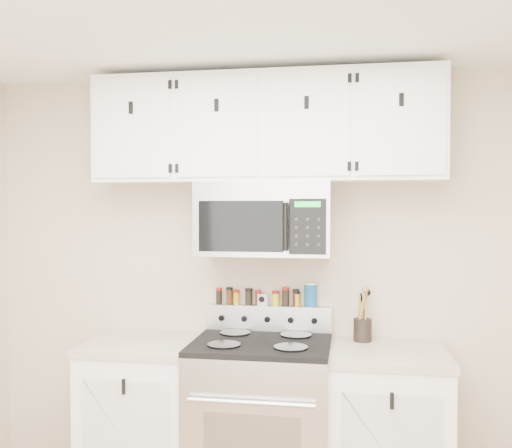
{
  "coord_description": "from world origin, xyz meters",
  "views": [
    {
      "loc": [
        0.48,
        -1.69,
        1.68
      ],
      "look_at": [
        -0.03,
        1.45,
        1.6
      ],
      "focal_mm": 40.0,
      "sensor_mm": 36.0,
      "label": 1
    }
  ],
  "objects_px": {
    "range": "(261,423)",
    "utensil_crock": "(363,328)",
    "microwave": "(265,219)",
    "salt_canister": "(311,295)"
  },
  "relations": [
    {
      "from": "microwave",
      "to": "salt_canister",
      "type": "xyz_separation_m",
      "value": [
        0.25,
        0.16,
        -0.46
      ]
    },
    {
      "from": "range",
      "to": "utensil_crock",
      "type": "height_order",
      "value": "utensil_crock"
    },
    {
      "from": "salt_canister",
      "to": "microwave",
      "type": "bearing_deg",
      "value": -148.53
    },
    {
      "from": "microwave",
      "to": "utensil_crock",
      "type": "distance_m",
      "value": 0.85
    },
    {
      "from": "microwave",
      "to": "utensil_crock",
      "type": "bearing_deg",
      "value": 8.31
    },
    {
      "from": "microwave",
      "to": "salt_canister",
      "type": "relative_size",
      "value": 5.31
    },
    {
      "from": "salt_canister",
      "to": "utensil_crock",
      "type": "bearing_deg",
      "value": -13.6
    },
    {
      "from": "utensil_crock",
      "to": "range",
      "type": "bearing_deg",
      "value": -159.58
    },
    {
      "from": "microwave",
      "to": "utensil_crock",
      "type": "height_order",
      "value": "microwave"
    },
    {
      "from": "utensil_crock",
      "to": "salt_canister",
      "type": "distance_m",
      "value": 0.36
    }
  ]
}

